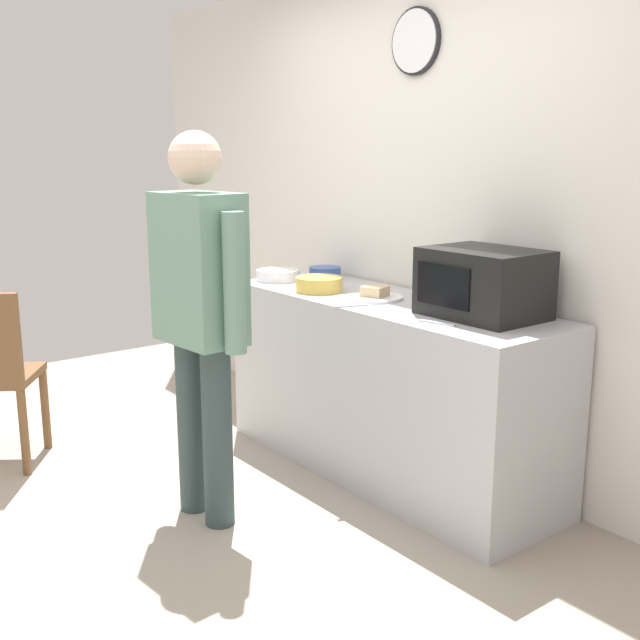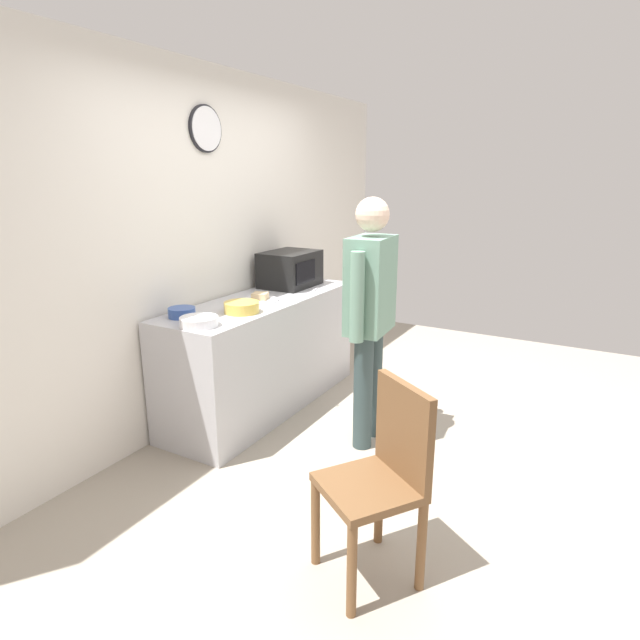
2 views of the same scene
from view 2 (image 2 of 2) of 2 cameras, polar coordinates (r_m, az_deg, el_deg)
The scene contains 12 objects.
ground_plane at distance 3.80m, azimuth 8.61°, elevation -13.47°, with size 6.00×6.00×0.00m, color #9E9384.
back_wall at distance 4.19m, azimuth -11.67°, elevation 7.97°, with size 5.40×0.13×2.60m.
kitchen_counter at distance 4.24m, azimuth -6.17°, elevation -3.63°, with size 1.90×0.62×0.89m, color #B7B7BC.
microwave at distance 4.55m, azimuth -3.26°, elevation 5.55°, with size 0.50×0.39×0.30m.
sandwich_plate at distance 4.04m, azimuth -6.50°, elevation 2.30°, with size 0.28×0.28×0.07m.
salad_bowl at distance 3.44m, azimuth -12.99°, elevation -0.16°, with size 0.24×0.24×0.06m, color white.
cereal_bowl at distance 3.72m, azimuth -8.49°, elevation 1.38°, with size 0.25×0.25×0.08m, color gold.
mixing_bowl at distance 3.68m, azimuth -14.76°, elevation 0.80°, with size 0.18×0.18×0.07m, color #33519E.
fork_utensil at distance 4.43m, azimuth -0.53°, elevation 3.37°, with size 0.17×0.02×0.01m, color silver.
spoon_utensil at distance 3.98m, azimuth -3.36°, elevation 1.96°, with size 0.17×0.02×0.01m, color silver.
person_standing at distance 3.51m, azimuth 5.45°, elevation 1.56°, with size 0.59×0.27×1.70m.
wooden_chair at distance 2.50m, azimuth 6.81°, elevation -16.15°, with size 0.56×0.56×0.94m.
Camera 2 is at (-3.13, -1.13, 1.83)m, focal length 29.50 mm.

